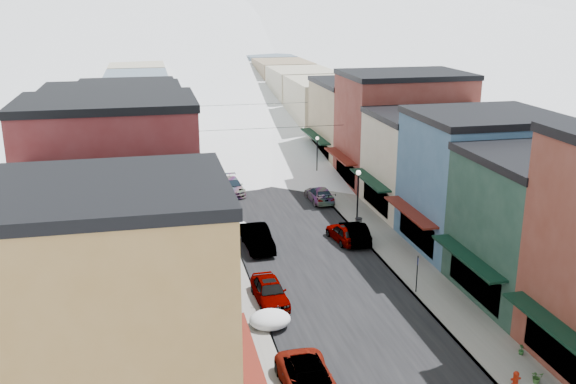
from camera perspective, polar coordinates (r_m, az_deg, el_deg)
name	(u,v)px	position (r m, az deg, el deg)	size (l,w,h in m)	color
road	(237,146)	(84.32, -4.55, 4.11)	(10.00, 160.00, 0.01)	black
sidewalk_left	(186,148)	(83.69, -9.04, 3.91)	(3.20, 160.00, 0.15)	gray
sidewalk_right	(286,143)	(85.43, -0.15, 4.38)	(3.20, 160.00, 0.15)	gray
curb_left	(198,147)	(83.79, -7.98, 3.97)	(0.10, 160.00, 0.15)	slate
curb_right	(275,143)	(85.12, -1.17, 4.33)	(0.10, 160.00, 0.15)	slate
bldg_l_yellow	(111,314)	(28.61, -15.46, -10.39)	(11.30, 8.70, 11.50)	#B68443
bldg_l_cream	(119,259)	(36.76, -14.78, -5.78)	(11.30, 8.20, 9.50)	beige
bldg_l_brick_near	(113,192)	(43.84, -15.27, -0.04)	(12.30, 8.20, 12.50)	maroon
bldg_l_grayblue	(126,183)	(52.46, -14.22, 0.81)	(11.30, 9.20, 9.00)	slate
bldg_l_brick_far	(116,146)	(60.99, -15.05, 3.93)	(13.30, 9.20, 11.00)	maroon
bldg_l_tan	(129,130)	(70.84, -13.92, 5.35)	(11.30, 11.20, 10.00)	#907F5E
bldg_r_green	(551,227)	(43.64, 22.30, -2.88)	(11.30, 9.20, 9.50)	#1D3C30
bldg_r_blue	(480,181)	(50.74, 16.73, 0.94)	(11.30, 9.20, 10.50)	#3C6388
bldg_r_cream	(435,162)	(58.87, 12.92, 2.63)	(12.30, 9.20, 9.00)	beige
bldg_r_brick_far	(402,129)	(66.82, 10.14, 5.57)	(13.30, 9.20, 11.50)	maroon
bldg_r_tan	(361,121)	(75.84, 6.53, 6.28)	(11.30, 11.20, 9.50)	tan
distant_blocks	(217,91)	(106.10, -6.37, 8.89)	(34.00, 55.00, 8.00)	gray
mountain_ridge	(122,8)	(298.82, -14.57, 15.56)	(670.00, 340.00, 34.00)	silver
overhead_cables	(252,115)	(70.98, -3.24, 6.82)	(16.40, 15.04, 0.04)	black
car_white_suv	(309,381)	(32.41, 1.90, -16.48)	(2.49, 5.40, 1.50)	silver
car_silver_sedan	(270,291)	(41.04, -1.63, -8.79)	(1.88, 4.66, 1.59)	gray
car_dark_hatch	(257,238)	(49.53, -2.75, -4.09)	(1.82, 5.21, 1.72)	black
car_silver_wagon	(232,186)	(63.58, -5.04, 0.53)	(2.07, 5.10, 1.48)	#9EA0A6
car_green_sedan	(355,232)	(51.15, 5.95, -3.58)	(1.62, 4.64, 1.53)	black
car_gray_suv	(345,233)	(51.06, 5.05, -3.62)	(1.74, 4.33, 1.48)	gray
car_black_sedan	(320,194)	(60.85, 2.82, -0.21)	(1.98, 4.86, 1.41)	black
car_lane_silver	(227,146)	(80.44, -5.48, 4.07)	(1.98, 4.92, 1.68)	#9FA1A7
car_lane_white	(239,121)	(97.76, -4.41, 6.34)	(2.53, 5.50, 1.53)	silver
fire_hydrant	(516,380)	(34.75, 19.58, -15.45)	(0.51, 0.38, 0.87)	#A61B08
parking_sign	(417,271)	(42.64, 11.41, -6.90)	(0.12, 0.33, 2.51)	black
trash_can	(359,224)	(53.42, 6.29, -2.82)	(0.59, 0.59, 0.99)	#56595B
streetlamp_near	(358,191)	(53.25, 6.23, 0.05)	(0.41, 0.41, 4.90)	black
streetlamp_far	(317,151)	(68.55, 2.61, 3.64)	(0.36, 0.36, 4.33)	black
planter_near	(537,377)	(35.46, 21.25, -15.09)	(0.57, 0.50, 0.64)	#427032
planter_far	(521,350)	(37.68, 20.04, -13.04)	(0.31, 0.31, 0.55)	#2D622E
snow_pile_near	(270,319)	(38.37, -1.61, -11.22)	(2.46, 2.71, 1.04)	white
snow_pile_mid	(236,226)	(53.32, -4.67, -3.07)	(2.12, 2.50, 0.90)	white
snow_pile_far	(218,190)	(63.50, -6.26, 0.18)	(2.09, 2.49, 0.89)	white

